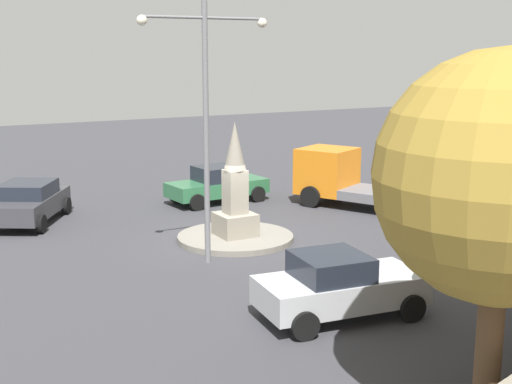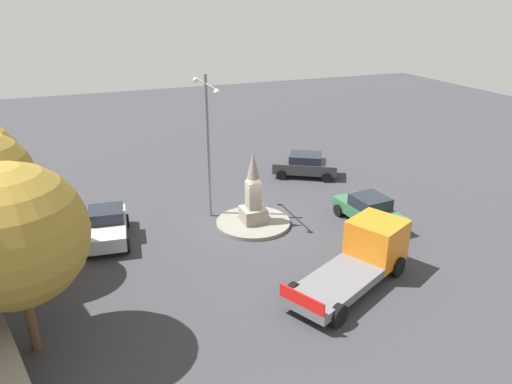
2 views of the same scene
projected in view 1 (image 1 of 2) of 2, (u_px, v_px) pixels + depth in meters
The scene contains 9 objects.
ground_plane at pixel (235, 240), 22.46m from camera, with size 80.00×80.00×0.00m, color #38383D.
traffic_island at pixel (235, 238), 22.44m from camera, with size 3.76×3.76×0.18m, color gray.
monument at pixel (235, 191), 22.13m from camera, with size 1.17×1.17×3.67m.
streetlamp at pixel (206, 107), 19.23m from camera, with size 3.85×0.28×7.37m.
car_green_near_island at pixel (217, 184), 27.97m from camera, with size 4.13×2.18×1.48m.
car_silver_parked_left at pixel (339, 286), 15.86m from camera, with size 4.04×2.32×1.53m.
car_dark_grey_waiting at pixel (28, 202), 24.59m from camera, with size 3.63×4.38×1.48m.
truck_orange_passing at pixel (349, 180), 27.22m from camera, with size 4.48×6.37×2.22m.
tree_near_wall at pixel (501, 179), 10.66m from camera, with size 3.99×3.99×6.12m.
Camera 1 is at (9.97, 19.27, 6.05)m, focal length 48.67 mm.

